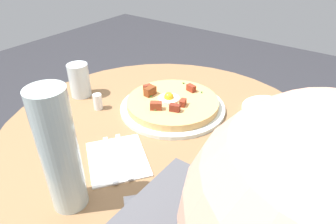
{
  "coord_description": "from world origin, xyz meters",
  "views": [
    {
      "loc": [
        0.43,
        -0.57,
        1.21
      ],
      "look_at": [
        -0.02,
        0.05,
        0.74
      ],
      "focal_mm": 32.29,
      "sensor_mm": 36.0,
      "label": 1
    }
  ],
  "objects_px": {
    "knife": "(110,159)",
    "breakfast_pizza": "(172,102)",
    "pizza_plate": "(173,107)",
    "water_glass": "(79,80)",
    "bread_plate": "(270,110)",
    "salt_shaker": "(98,102)",
    "fork": "(124,156)",
    "water_bottle": "(59,152)",
    "dining_table": "(163,170)"
  },
  "relations": [
    {
      "from": "fork",
      "to": "breakfast_pizza",
      "type": "bearing_deg",
      "value": -44.95
    },
    {
      "from": "water_bottle",
      "to": "dining_table",
      "type": "bearing_deg",
      "value": 91.45
    },
    {
      "from": "pizza_plate",
      "to": "water_bottle",
      "type": "xyz_separation_m",
      "value": [
        0.04,
        -0.43,
        0.13
      ]
    },
    {
      "from": "salt_shaker",
      "to": "fork",
      "type": "bearing_deg",
      "value": -29.07
    },
    {
      "from": "breakfast_pizza",
      "to": "fork",
      "type": "relative_size",
      "value": 1.6
    },
    {
      "from": "water_glass",
      "to": "breakfast_pizza",
      "type": "bearing_deg",
      "value": 19.06
    },
    {
      "from": "pizza_plate",
      "to": "knife",
      "type": "xyz_separation_m",
      "value": [
        0.02,
        -0.29,
        0.0
      ]
    },
    {
      "from": "fork",
      "to": "salt_shaker",
      "type": "relative_size",
      "value": 3.56
    },
    {
      "from": "breakfast_pizza",
      "to": "bread_plate",
      "type": "xyz_separation_m",
      "value": [
        0.26,
        0.17,
        -0.02
      ]
    },
    {
      "from": "water_bottle",
      "to": "fork",
      "type": "bearing_deg",
      "value": 91.68
    },
    {
      "from": "bread_plate",
      "to": "water_glass",
      "type": "height_order",
      "value": "water_glass"
    },
    {
      "from": "fork",
      "to": "dining_table",
      "type": "bearing_deg",
      "value": -52.18
    },
    {
      "from": "breakfast_pizza",
      "to": "bread_plate",
      "type": "height_order",
      "value": "breakfast_pizza"
    },
    {
      "from": "pizza_plate",
      "to": "dining_table",
      "type": "bearing_deg",
      "value": -70.61
    },
    {
      "from": "fork",
      "to": "water_glass",
      "type": "relative_size",
      "value": 1.6
    },
    {
      "from": "dining_table",
      "to": "pizza_plate",
      "type": "bearing_deg",
      "value": 109.39
    },
    {
      "from": "water_glass",
      "to": "water_bottle",
      "type": "xyz_separation_m",
      "value": [
        0.35,
        -0.33,
        0.08
      ]
    },
    {
      "from": "knife",
      "to": "water_bottle",
      "type": "xyz_separation_m",
      "value": [
        0.03,
        -0.14,
        0.13
      ]
    },
    {
      "from": "dining_table",
      "to": "water_bottle",
      "type": "distance_m",
      "value": 0.45
    },
    {
      "from": "fork",
      "to": "water_bottle",
      "type": "height_order",
      "value": "water_bottle"
    },
    {
      "from": "bread_plate",
      "to": "water_bottle",
      "type": "xyz_separation_m",
      "value": [
        -0.21,
        -0.6,
        0.13
      ]
    },
    {
      "from": "knife",
      "to": "water_glass",
      "type": "bearing_deg",
      "value": 6.68
    },
    {
      "from": "breakfast_pizza",
      "to": "water_bottle",
      "type": "distance_m",
      "value": 0.45
    },
    {
      "from": "knife",
      "to": "bread_plate",
      "type": "bearing_deg",
      "value": -80.85
    },
    {
      "from": "knife",
      "to": "breakfast_pizza",
      "type": "bearing_deg",
      "value": -49.95
    },
    {
      "from": "breakfast_pizza",
      "to": "salt_shaker",
      "type": "bearing_deg",
      "value": -144.93
    },
    {
      "from": "dining_table",
      "to": "knife",
      "type": "height_order",
      "value": "knife"
    },
    {
      "from": "dining_table",
      "to": "salt_shaker",
      "type": "height_order",
      "value": "salt_shaker"
    },
    {
      "from": "dining_table",
      "to": "breakfast_pizza",
      "type": "relative_size",
      "value": 3.24
    },
    {
      "from": "water_glass",
      "to": "bread_plate",
      "type": "bearing_deg",
      "value": 26.0
    },
    {
      "from": "bread_plate",
      "to": "water_glass",
      "type": "bearing_deg",
      "value": -154.0
    },
    {
      "from": "fork",
      "to": "water_bottle",
      "type": "distance_m",
      "value": 0.21
    },
    {
      "from": "knife",
      "to": "water_glass",
      "type": "relative_size",
      "value": 1.6
    },
    {
      "from": "knife",
      "to": "water_bottle",
      "type": "height_order",
      "value": "water_bottle"
    },
    {
      "from": "bread_plate",
      "to": "salt_shaker",
      "type": "relative_size",
      "value": 3.45
    },
    {
      "from": "water_bottle",
      "to": "salt_shaker",
      "type": "height_order",
      "value": "water_bottle"
    },
    {
      "from": "dining_table",
      "to": "pizza_plate",
      "type": "distance_m",
      "value": 0.2
    },
    {
      "from": "dining_table",
      "to": "fork",
      "type": "distance_m",
      "value": 0.24
    },
    {
      "from": "breakfast_pizza",
      "to": "salt_shaker",
      "type": "relative_size",
      "value": 5.69
    },
    {
      "from": "dining_table",
      "to": "water_glass",
      "type": "distance_m",
      "value": 0.41
    },
    {
      "from": "breakfast_pizza",
      "to": "water_glass",
      "type": "bearing_deg",
      "value": -160.94
    },
    {
      "from": "bread_plate",
      "to": "fork",
      "type": "height_order",
      "value": "bread_plate"
    },
    {
      "from": "breakfast_pizza",
      "to": "water_glass",
      "type": "height_order",
      "value": "water_glass"
    },
    {
      "from": "pizza_plate",
      "to": "water_glass",
      "type": "relative_size",
      "value": 2.93
    },
    {
      "from": "bread_plate",
      "to": "salt_shaker",
      "type": "xyz_separation_m",
      "value": [
        -0.45,
        -0.3,
        0.02
      ]
    },
    {
      "from": "breakfast_pizza",
      "to": "knife",
      "type": "distance_m",
      "value": 0.29
    },
    {
      "from": "bread_plate",
      "to": "salt_shaker",
      "type": "distance_m",
      "value": 0.54
    },
    {
      "from": "fork",
      "to": "water_bottle",
      "type": "relative_size",
      "value": 0.67
    },
    {
      "from": "pizza_plate",
      "to": "water_bottle",
      "type": "distance_m",
      "value": 0.45
    },
    {
      "from": "breakfast_pizza",
      "to": "pizza_plate",
      "type": "bearing_deg",
      "value": 35.11
    }
  ]
}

